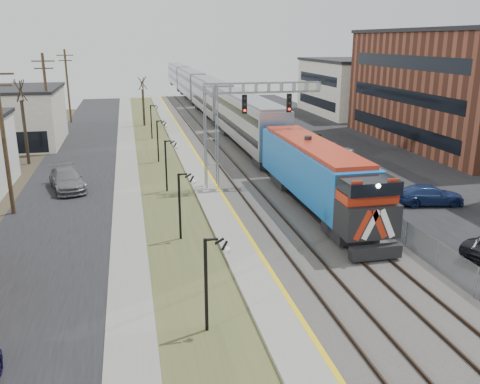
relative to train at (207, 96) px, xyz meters
name	(u,v)px	position (x,y,z in m)	size (l,w,h in m)	color
street_west	(74,174)	(-17.00, -33.26, -2.92)	(7.00, 120.00, 0.04)	black
sidewalk	(127,171)	(-12.50, -33.26, -2.90)	(2.00, 120.00, 0.08)	gray
grass_median	(161,170)	(-9.50, -33.26, -2.91)	(4.00, 120.00, 0.06)	#464F2A
platform	(194,167)	(-6.50, -33.26, -2.82)	(2.00, 120.00, 0.24)	gray
ballast_bed	(247,164)	(-1.50, -33.26, -2.84)	(8.00, 120.00, 0.20)	#595651
parking_lot	(366,159)	(10.50, -33.26, -2.92)	(16.00, 120.00, 0.04)	black
platform_edge	(204,165)	(-5.62, -33.26, -2.69)	(0.24, 120.00, 0.01)	gold
track_near	(226,164)	(-3.50, -33.26, -2.66)	(1.58, 120.00, 0.15)	#2D2119
track_far	(263,162)	(0.00, -33.26, -2.66)	(1.58, 120.00, 0.15)	#2D2119
train	(207,96)	(0.00, 0.00, 0.00)	(3.00, 108.65, 5.33)	#1662B5
signal_gantry	(233,117)	(-4.28, -40.27, 2.65)	(9.00, 1.07, 8.15)	gray
lampposts	(179,206)	(-9.50, -49.97, -0.94)	(0.14, 62.14, 4.00)	black
utility_poles	(4,141)	(-20.00, -43.26, 2.06)	(0.28, 80.28, 10.00)	#4C3823
fence	(291,155)	(2.70, -33.26, -2.14)	(0.04, 120.00, 1.60)	gray
bare_trees	(62,136)	(-18.16, -29.34, -0.24)	(12.30, 42.30, 5.95)	#382D23
car_lot_d	(430,196)	(8.39, -47.50, -2.25)	(1.92, 4.73, 1.37)	navy
car_lot_e	(332,150)	(7.45, -31.81, -2.17)	(1.82, 4.53, 1.54)	gray
car_lot_f	(300,136)	(6.82, -24.03, -2.15)	(1.67, 4.79, 1.58)	#0D4115
car_street_b	(67,180)	(-17.03, -38.08, -2.14)	(2.23, 5.49, 1.59)	slate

